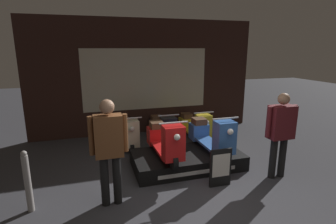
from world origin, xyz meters
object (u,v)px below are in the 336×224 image
scooter_display_left (165,140)px  person_right_browsing (281,128)px  scooter_display_right (211,136)px  scooter_backrow_1 (162,129)px  scooter_backrow_0 (128,132)px  person_left_browsing (109,145)px  street_bollard (28,182)px  price_sign_board (221,168)px  scooter_backrow_2 (195,126)px

scooter_display_left → person_right_browsing: person_right_browsing is taller
scooter_display_right → scooter_backrow_1: scooter_display_right is taller
scooter_backrow_0 → person_left_browsing: (-0.62, -2.51, 0.65)m
street_bollard → person_right_browsing: bearing=-2.1°
scooter_backrow_1 → scooter_display_right: bearing=-70.3°
scooter_backrow_0 → scooter_display_right: bearing=-47.7°
scooter_display_left → person_right_browsing: (1.97, -0.87, 0.33)m
scooter_display_right → scooter_display_left: bearing=180.0°
scooter_display_right → person_right_browsing: size_ratio=0.99×
scooter_display_right → price_sign_board: (-0.22, -0.87, -0.29)m
scooter_backrow_2 → scooter_display_left: bearing=-128.9°
scooter_backrow_0 → scooter_backrow_2: size_ratio=1.00×
scooter_display_left → scooter_backrow_1: (0.41, 1.64, -0.30)m
scooter_display_right → scooter_backrow_2: size_ratio=1.00×
scooter_backrow_1 → person_left_browsing: (-1.53, -2.51, 0.65)m
scooter_display_right → scooter_backrow_1: (-0.59, 1.64, -0.30)m
scooter_display_right → person_left_browsing: 2.32m
scooter_display_left → scooter_display_right: (1.00, 0.00, 0.00)m
scooter_display_left → scooter_backrow_0: size_ratio=1.00×
scooter_display_left → person_right_browsing: bearing=-23.8°
scooter_backrow_2 → scooter_display_right: bearing=-101.1°
person_left_browsing → street_bollard: size_ratio=1.73×
scooter_display_left → scooter_backrow_2: size_ratio=1.00×
scooter_display_right → scooter_backrow_1: size_ratio=1.00×
scooter_display_left → scooter_backrow_2: 2.13m
scooter_backrow_2 → price_sign_board: (-0.55, -2.52, 0.02)m
scooter_backrow_2 → street_bollard: size_ratio=1.66×
person_right_browsing → scooter_display_left: bearing=156.2°
scooter_backrow_2 → person_left_browsing: person_left_browsing is taller
scooter_backrow_2 → person_right_browsing: bearing=-75.5°
scooter_backrow_1 → price_sign_board: size_ratio=2.31×
street_bollard → scooter_backrow_0: bearing=52.4°
scooter_backrow_1 → person_right_browsing: 3.02m
scooter_display_left → price_sign_board: size_ratio=2.31×
scooter_display_left → person_right_browsing: 2.18m
person_right_browsing → street_bollard: 4.31m
person_right_browsing → street_bollard: bearing=177.9°
scooter_display_left → scooter_backrow_0: 1.74m
scooter_backrow_1 → street_bollard: street_bollard is taller
scooter_display_right → person_left_browsing: person_left_browsing is taller
scooter_backrow_2 → person_right_browsing: (0.65, -2.51, 0.63)m
scooter_display_right → scooter_backrow_0: size_ratio=1.00×
scooter_display_right → price_sign_board: scooter_display_right is taller
scooter_backrow_1 → street_bollard: 3.61m
scooter_display_right → price_sign_board: size_ratio=2.31×
scooter_display_left → scooter_backrow_0: scooter_display_left is taller
street_bollard → scooter_display_right: bearing=12.1°
scooter_backrow_0 → person_left_browsing: 2.67m
price_sign_board → street_bollard: street_bollard is taller
scooter_backrow_0 → scooter_backrow_2: 1.82m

